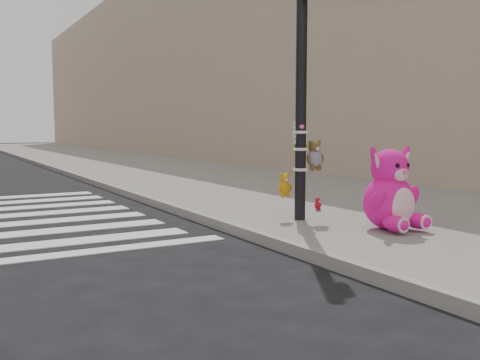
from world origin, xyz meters
TOP-DOWN VIEW (x-y plane):
  - ground at (0.00, 0.00)m, footprint 120.00×120.00m
  - sidewalk_near at (5.00, 10.00)m, footprint 7.00×80.00m
  - curb_edge at (1.55, 10.00)m, footprint 0.12×80.00m
  - bld_near at (10.50, 20.00)m, footprint 5.00×60.00m
  - signal_pole at (2.63, 1.82)m, footprint 0.70×0.50m
  - pink_bunny at (3.20, 0.56)m, footprint 0.81×0.84m
  - red_teddy at (3.40, 2.40)m, footprint 0.15×0.11m

SIDE VIEW (x-z plane):
  - ground at x=0.00m, z-range 0.00..0.00m
  - sidewalk_near at x=5.00m, z-range 0.00..0.14m
  - curb_edge at x=1.55m, z-range -0.01..0.15m
  - red_teddy at x=3.40m, z-range 0.14..0.35m
  - pink_bunny at x=3.20m, z-range 0.03..1.18m
  - signal_pole at x=2.63m, z-range -0.25..3.75m
  - bld_near at x=10.50m, z-range 0.00..10.00m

